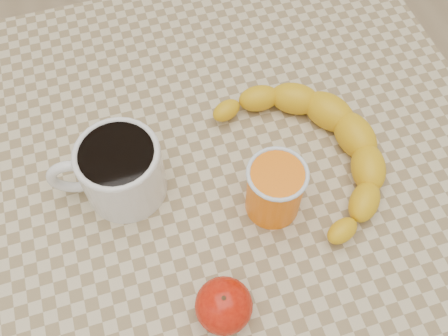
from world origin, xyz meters
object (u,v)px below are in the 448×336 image
object	(u,v)px
table	(224,203)
orange_juice_glass	(275,189)
coffee_mug	(119,170)
apple	(224,306)
banana	(311,150)

from	to	relation	value
table	orange_juice_glass	size ratio (longest dim) A/B	9.04
coffee_mug	apple	size ratio (longest dim) A/B	2.36
coffee_mug	table	bearing A→B (deg)	-9.03
apple	orange_juice_glass	bearing A→B (deg)	48.32
apple	coffee_mug	bearing A→B (deg)	111.16
orange_juice_glass	banana	world-z (taller)	orange_juice_glass
coffee_mug	banana	size ratio (longest dim) A/B	0.45
table	coffee_mug	distance (m)	0.19
table	banana	xyz separation A→B (m)	(0.12, -0.01, 0.11)
orange_juice_glass	banana	xyz separation A→B (m)	(0.07, 0.05, -0.02)
coffee_mug	orange_juice_glass	xyz separation A→B (m)	(0.18, -0.08, -0.00)
apple	banana	size ratio (longest dim) A/B	0.19
coffee_mug	apple	bearing A→B (deg)	-68.84
table	coffee_mug	bearing A→B (deg)	170.97
table	coffee_mug	world-z (taller)	coffee_mug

